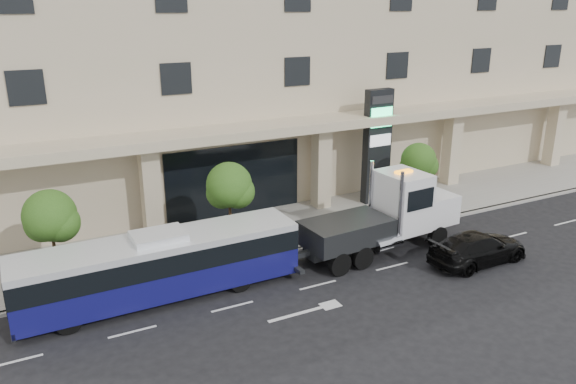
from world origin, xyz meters
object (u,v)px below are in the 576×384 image
object	(u,v)px
tow_truck	(388,216)
signage_pylon	(377,146)
black_sedan	(478,248)
city_bus	(161,265)

from	to	relation	value
tow_truck	signage_pylon	world-z (taller)	signage_pylon
tow_truck	signage_pylon	distance (m)	7.10
signage_pylon	black_sedan	bearing A→B (deg)	-95.12
black_sedan	signage_pylon	size ratio (longest dim) A/B	0.76
city_bus	black_sedan	xyz separation A→B (m)	(14.09, -3.51, -0.74)
tow_truck	signage_pylon	xyz separation A→B (m)	(3.51, 5.90, 1.81)
tow_truck	signage_pylon	bearing A→B (deg)	55.38
city_bus	tow_truck	world-z (taller)	tow_truck
black_sedan	city_bus	bearing A→B (deg)	74.37
black_sedan	signage_pylon	bearing A→B (deg)	-5.23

